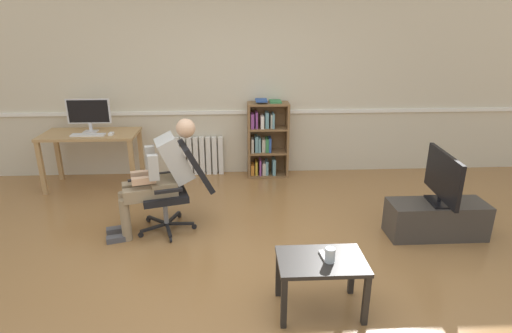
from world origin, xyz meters
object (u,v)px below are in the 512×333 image
Objects in this scene: coffee_table at (321,268)px; spare_remote at (324,256)px; keyboard at (88,135)px; tv_stand at (436,219)px; person_seated at (160,174)px; computer_desk at (91,141)px; radiator at (199,156)px; office_chair at (179,183)px; bookshelf at (266,140)px; computer_mouse at (111,134)px; imac_monitor at (89,113)px; drinking_glass at (330,255)px; tv_screen at (443,178)px.

coffee_table is 4.47× the size of spare_remote.
keyboard reaches higher than tv_stand.
keyboard is 0.35× the size of person_seated.
radiator is at bearing 15.58° from computer_desk.
office_chair is 1.43× the size of coffee_table.
bookshelf is 2.05m from person_seated.
computer_mouse is 1.57m from office_chair.
imac_monitor reaches higher than keyboard.
imac_monitor is at bearing 132.55° from coffee_table.
drinking_glass is at bearing -48.87° from computer_mouse.
keyboard is at bearing -80.41° from computer_desk.
person_seated is 2.06m from drinking_glass.
tv_stand is 1.29× the size of tv_screen.
imac_monitor is at bearing 98.07° from keyboard.
keyboard is 0.45× the size of office_chair.
coffee_table is (2.57, -2.73, -0.27)m from computer_desk.
bookshelf reaches higher than office_chair.
computer_mouse reaches higher than coffee_table.
computer_desk is 3.82m from drinking_glass.
tv_stand is at bearing 90.00° from tv_screen.
computer_desk is 11.01× the size of drinking_glass.
radiator is at bearing 111.25° from drinking_glass.
spare_remote is (1.27, -1.41, -0.06)m from office_chair.
radiator is at bearing 155.54° from person_seated.
bookshelf is 1.69× the size of coffee_table.
tv_screen is at bearing -22.81° from imac_monitor.
person_seated is at bearing -55.97° from computer_mouse.
imac_monitor is 5.07× the size of drinking_glass.
drinking_glass is (-1.41, -1.14, -0.15)m from tv_screen.
computer_desk is 3.75m from spare_remote.
keyboard is at bearing -158.92° from radiator.
imac_monitor is at bearing -157.07° from person_seated.
computer_mouse reaches higher than drinking_glass.
radiator reaches higher than spare_remote.
radiator is 3.32m from tv_stand.
computer_mouse is 0.15× the size of coffee_table.
office_chair is at bearing -92.60° from radiator.
computer_desk is 1.50m from radiator.
office_chair is 0.23m from person_seated.
bookshelf is at bearing 11.20° from computer_mouse.
person_seated reaches higher than radiator.
radiator is at bearing 56.82° from tv_screen.
imac_monitor is 4.40m from tv_screen.
bookshelf is 2.54m from tv_screen.
bookshelf is 1.90m from office_chair.
computer_mouse is 0.67× the size of spare_remote.
coffee_table is (2.58, -2.81, -0.64)m from imac_monitor.
bookshelf is 3.07m from drinking_glass.
tv_stand is at bearing -21.91° from computer_desk.
office_chair reaches higher than drinking_glass.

